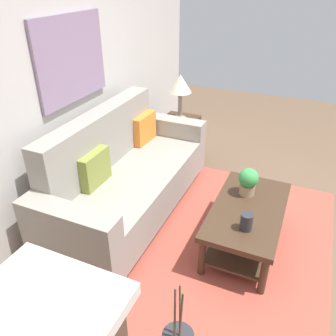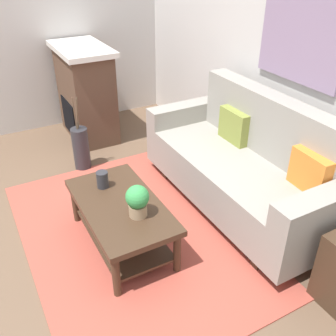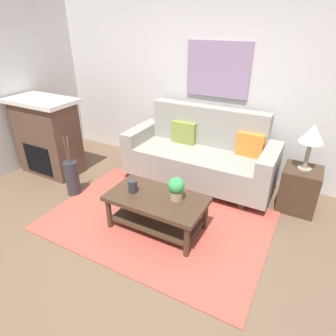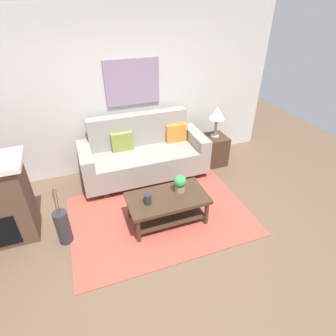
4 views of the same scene
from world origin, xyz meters
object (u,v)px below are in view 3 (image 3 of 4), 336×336
Objects in this scene: fireplace at (48,136)px; framed_painting at (218,70)px; throw_pillow_olive at (184,132)px; table_lamp at (312,135)px; floor_vase at (72,178)px; coffee_table at (157,205)px; tabletop_vase at (133,186)px; side_table at (299,189)px; throw_pillow_orange at (250,145)px; potted_plant_tabletop at (176,188)px; couch at (200,155)px.

fireplace is 1.28× the size of framed_painting.
framed_painting reaches higher than throw_pillow_olive.
table_lamp is 1.17× the size of floor_vase.
throw_pillow_olive is 0.40× the size of framed_painting.
table_lamp is at bearing -20.11° from framed_painting.
coffee_table is at bearing -138.63° from table_lamp.
throw_pillow_olive is 0.74× the size of floor_vase.
tabletop_vase is (-0.29, -0.04, 0.19)m from coffee_table.
side_table is 2.97m from floor_vase.
throw_pillow_orange is at bearing 17.81° from fireplace.
throw_pillow_olive is 1.72m from table_lamp.
potted_plant_tabletop is at bearing 11.43° from tabletop_vase.
side_table is (1.15, 1.14, -0.29)m from potted_plant_tabletop.
throw_pillow_olive is (-0.32, 0.13, 0.25)m from couch.
table_lamp is (1.36, -0.03, 0.56)m from couch.
side_table is at bearing 44.53° from potted_plant_tabletop.
fireplace is at bearing -153.89° from throw_pillow_olive.
potted_plant_tabletop is (0.53, -1.29, -0.11)m from throw_pillow_olive.
framed_painting is (-0.65, 0.34, 0.86)m from throw_pillow_orange.
fireplace reaches higher than table_lamp.
throw_pillow_orange is 0.79m from table_lamp.
throw_pillow_olive is at bearing 180.00° from throw_pillow_orange.
table_lamp reaches higher than potted_plant_tabletop.
fireplace is at bearing 168.40° from coffee_table.
couch reaches higher than tabletop_vase.
side_table is 1.92m from framed_painting.
throw_pillow_orange is at bearing 31.57° from floor_vase.
framed_painting is at bearing 29.84° from fireplace.
tabletop_vase is 1.95m from fireplace.
throw_pillow_olive is at bearing 91.19° from tabletop_vase.
potted_plant_tabletop is at bearing 17.09° from coffee_table.
fireplace is (-3.53, -0.75, 0.31)m from side_table.
throw_pillow_olive reaches higher than coffee_table.
framed_painting is (-0.20, 1.63, 0.97)m from potted_plant_tabletop.
side_table is at bearing -12.40° from throw_pillow_orange.
floor_vase is at bearing -131.18° from framed_painting.
potted_plant_tabletop is 0.23× the size of fireplace.
fireplace is at bearing -167.96° from table_lamp.
throw_pillow_olive is 1.40m from potted_plant_tabletop.
table_lamp is (0.71, -0.16, 0.31)m from throw_pillow_orange.
tabletop_vase reaches higher than coffee_table.
table_lamp is 0.49× the size of fireplace.
side_table is at bearing 21.84° from floor_vase.
table_lamp reaches higher than couch.
tabletop_vase reaches higher than floor_vase.
throw_pillow_olive is at bearing 26.11° from fireplace.
fireplace is (-2.17, 0.45, 0.27)m from coffee_table.
coffee_table is at bearing 7.20° from tabletop_vase.
couch is at bearing 178.79° from side_table.
potted_plant_tabletop is 1.91m from framed_painting.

